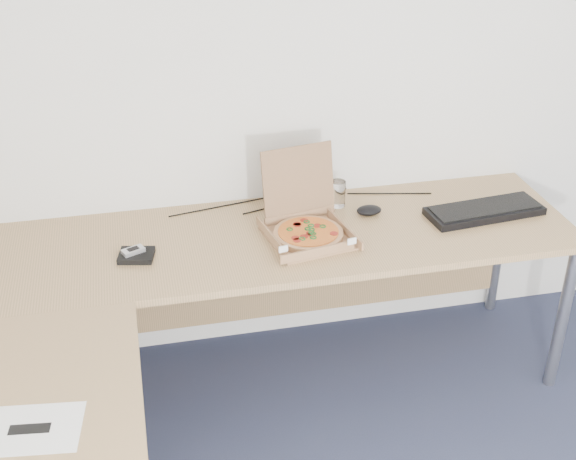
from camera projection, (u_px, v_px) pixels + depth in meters
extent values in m
cube|color=tan|center=(270.00, 240.00, 3.10)|extent=(2.50, 0.70, 0.03)
cylinder|color=gray|center=(499.00, 248.00, 3.76)|extent=(0.05, 0.05, 0.70)
cube|color=#A2754F|center=(308.00, 238.00, 3.07)|extent=(0.31, 0.31, 0.01)
cube|color=#A2754F|center=(299.00, 183.00, 3.14)|extent=(0.31, 0.06, 0.31)
cylinder|color=tan|center=(308.00, 234.00, 3.06)|extent=(0.28, 0.28, 0.02)
cylinder|color=red|center=(308.00, 232.00, 3.06)|extent=(0.24, 0.24, 0.00)
cylinder|color=silver|center=(338.00, 194.00, 3.30)|extent=(0.07, 0.07, 0.12)
cube|color=black|center=(484.00, 211.00, 3.25)|extent=(0.51, 0.23, 0.03)
ellipsoid|color=black|center=(369.00, 210.00, 3.25)|extent=(0.11, 0.07, 0.04)
cube|color=black|center=(136.00, 255.00, 2.94)|extent=(0.15, 0.13, 0.02)
cube|color=#B2B5BA|center=(133.00, 251.00, 2.93)|extent=(0.09, 0.07, 0.02)
cube|color=white|center=(30.00, 429.00, 2.14)|extent=(0.31, 0.24, 0.00)
ellipsoid|color=black|center=(319.00, 201.00, 3.27)|extent=(0.10, 0.10, 0.08)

